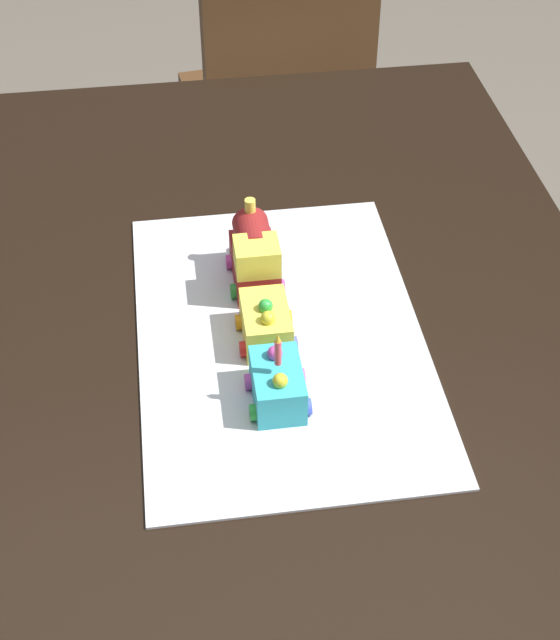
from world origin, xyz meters
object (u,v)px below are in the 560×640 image
Objects in this scene: cake_locomotive at (255,256)px; birthday_candle at (278,350)px; cake_car_hopper_lemon at (266,324)px; cake_car_tanker_turquoise at (278,385)px; chair at (278,107)px; dining_table at (275,360)px.

birthday_candle is at bearing -0.00° from cake_locomotive.
cake_car_tanker_turquoise is at bearing 0.00° from cake_car_hopper_lemon.
birthday_candle is (1.22, -0.17, 0.37)m from chair.
chair reaches higher than cake_car_tanker_turquoise.
cake_locomotive is 0.25m from cake_car_tanker_turquoise.
cake_locomotive is 0.26m from birthday_candle.
cake_car_tanker_turquoise is (0.12, 0.00, 0.00)m from cake_car_hopper_lemon.
cake_locomotive is at bearing 180.00° from cake_car_tanker_turquoise.
chair is (-1.03, 0.15, -0.16)m from dining_table.
chair is 1.04m from cake_locomotive.
cake_locomotive is 1.40× the size of cake_car_hopper_lemon.
dining_table is at bearing 18.66° from cake_locomotive.
cake_car_hopper_lemon is 0.12m from cake_car_tanker_turquoise.
dining_table is 0.16m from cake_car_hopper_lemon.
birthday_candle is (0.19, -0.02, 0.21)m from dining_table.
cake_car_hopper_lemon is (1.10, -0.17, 0.30)m from chair.
dining_table is 10.00× the size of cake_locomotive.
cake_car_hopper_lemon is at bearing -17.09° from dining_table.
cake_locomotive is 2.78× the size of birthday_candle.
birthday_candle is (0.25, -0.00, 0.05)m from cake_locomotive.
cake_car_hopper_lemon is at bearing 180.00° from cake_car_tanker_turquoise.
birthday_candle reaches higher than cake_car_tanker_turquoise.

